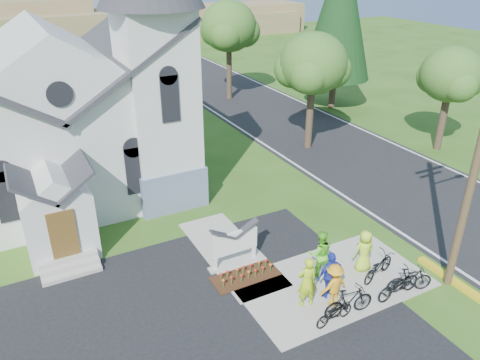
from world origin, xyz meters
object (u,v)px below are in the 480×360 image
cyclist_4 (364,251)px  bike_4 (399,284)px  cyclist_3 (334,285)px  church_sign (235,243)px  cyclist_2 (331,275)px  bike_2 (378,266)px  bike_3 (410,280)px  cyclist_1 (320,254)px  bike_1 (349,302)px  bike_0 (334,313)px  cyclist_0 (307,282)px

cyclist_4 → bike_4: cyclist_4 is taller
cyclist_3 → bike_4: cyclist_3 is taller
church_sign → cyclist_2: (2.09, -3.26, -0.06)m
cyclist_2 → bike_2: cyclist_2 is taller
bike_2 → bike_3: bearing=-176.4°
cyclist_1 → bike_1: (-0.46, -2.27, -0.38)m
cyclist_3 → cyclist_4: 2.46m
bike_2 → bike_4: (-0.12, -1.15, 0.02)m
bike_0 → cyclist_2: 1.42m
cyclist_0 → bike_3: 3.90m
cyclist_1 → cyclist_3: 1.69m
bike_2 → bike_4: 1.15m
church_sign → cyclist_2: bearing=-57.4°
bike_1 → cyclist_4: bearing=-44.3°
cyclist_4 → bike_4: bearing=101.9°
cyclist_2 → bike_0: bearing=60.7°
church_sign → bike_0: church_sign is taller
bike_2 → cyclist_0: bearing=73.2°
bike_2 → cyclist_4: size_ratio=1.07×
church_sign → bike_4: (4.24, -4.40, -0.47)m
cyclist_1 → bike_4: size_ratio=0.97×
cyclist_0 → bike_4: bearing=170.6°
church_sign → cyclist_0: cyclist_0 is taller
bike_1 → cyclist_3: cyclist_3 is taller
cyclist_0 → bike_0: cyclist_0 is taller
church_sign → cyclist_3: 4.14m
bike_3 → bike_4: (-0.55, 0.00, -0.01)m
bike_3 → cyclist_3: bearing=92.9°
bike_2 → bike_4: size_ratio=0.96×
bike_0 → church_sign: bearing=12.7°
cyclist_3 → bike_3: (2.86, -0.75, -0.30)m
bike_0 → cyclist_3: size_ratio=0.95×
cyclist_0 → cyclist_3: 0.95m
cyclist_2 → bike_4: (2.15, -1.14, -0.41)m
cyclist_0 → cyclist_1: 1.85m
bike_2 → cyclist_2: bearing=73.4°
bike_1 → cyclist_1: bearing=-4.6°
cyclist_1 → bike_3: (2.28, -2.33, -0.42)m
cyclist_3 → cyclist_2: bearing=-112.2°
bike_1 → bike_4: size_ratio=0.96×
bike_1 → church_sign: bearing=32.2°
bike_0 → bike_3: bearing=-95.1°
bike_2 → cyclist_4: (-0.19, 0.62, 0.38)m
bike_3 → bike_4: bike_3 is taller
church_sign → bike_4: 6.13m
bike_1 → cyclist_2: (0.03, 1.07, 0.36)m
bike_4 → cyclist_1: bearing=33.5°
cyclist_4 → cyclist_3: bearing=34.2°
church_sign → cyclist_2: size_ratio=1.20×
bike_4 → bike_1: bearing=85.2°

